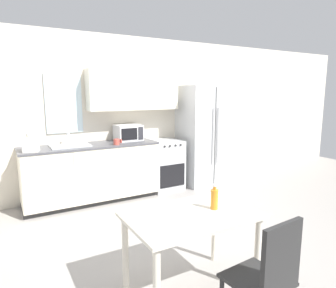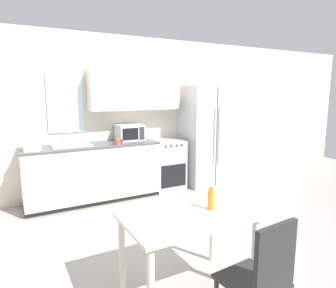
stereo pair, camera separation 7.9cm
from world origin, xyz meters
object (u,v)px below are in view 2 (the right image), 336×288
(coffee_mug, at_px, (118,142))
(refrigerator, at_px, (205,135))
(oven_range, at_px, (165,165))
(microwave, at_px, (130,132))
(drink_bottle, at_px, (211,199))
(dining_chair_near, at_px, (263,275))
(dining_table, at_px, (188,226))

(coffee_mug, bearing_deg, refrigerator, 5.54)
(oven_range, distance_m, refrigerator, 0.98)
(microwave, relative_size, drink_bottle, 1.90)
(coffee_mug, xyz_separation_m, dining_chair_near, (-0.10, -3.17, -0.44))
(dining_chair_near, bearing_deg, refrigerator, 56.02)
(dining_table, bearing_deg, oven_range, 65.63)
(oven_range, distance_m, coffee_mug, 1.12)
(dining_table, xyz_separation_m, dining_chair_near, (0.13, -0.73, -0.08))
(oven_range, relative_size, microwave, 2.09)
(refrigerator, distance_m, drink_bottle, 3.20)
(microwave, distance_m, drink_bottle, 2.79)
(refrigerator, distance_m, coffee_mug, 1.83)
(oven_range, xyz_separation_m, coffee_mug, (-0.97, -0.22, 0.53))
(microwave, bearing_deg, refrigerator, -5.11)
(microwave, bearing_deg, coffee_mug, -135.73)
(dining_chair_near, bearing_deg, coffee_mug, 84.01)
(drink_bottle, bearing_deg, dining_table, 176.86)
(dining_chair_near, bearing_deg, oven_range, 68.35)
(oven_range, distance_m, drink_bottle, 2.86)
(oven_range, xyz_separation_m, dining_table, (-1.20, -2.65, 0.17))
(oven_range, bearing_deg, dining_table, -114.37)
(refrigerator, bearing_deg, drink_bottle, -124.77)
(microwave, height_order, dining_chair_near, microwave)
(dining_table, height_order, dining_chair_near, dining_chair_near)
(dining_chair_near, distance_m, drink_bottle, 0.78)
(coffee_mug, bearing_deg, oven_range, 12.62)
(dining_table, xyz_separation_m, drink_bottle, (0.23, -0.01, 0.21))
(microwave, relative_size, dining_chair_near, 0.46)
(refrigerator, xyz_separation_m, coffee_mug, (-1.82, -0.18, 0.04))
(coffee_mug, distance_m, dining_table, 2.48)
(dining_chair_near, bearing_deg, dining_table, 96.15)
(refrigerator, relative_size, dining_table, 1.69)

